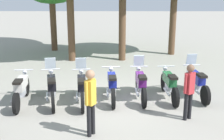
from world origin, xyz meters
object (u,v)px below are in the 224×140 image
motorcycle_1 (52,87)px  motorcycle_5 (169,84)px  motorcycle_0 (21,89)px  motorcycle_4 (141,84)px  motorcycle_3 (112,85)px  motorcycle_6 (196,82)px  person_1 (189,88)px  person_0 (90,98)px  motorcycle_2 (82,87)px

motorcycle_1 → motorcycle_5: size_ratio=0.98×
motorcycle_0 → motorcycle_4: 3.90m
motorcycle_3 → motorcycle_5: 1.94m
motorcycle_4 → motorcycle_1: bearing=95.2°
motorcycle_6 → motorcycle_0: bearing=91.5°
motorcycle_1 → motorcycle_3: motorcycle_1 is taller
person_1 → person_0: bearing=75.9°
motorcycle_4 → person_1: size_ratio=1.36×
motorcycle_0 → motorcycle_4: (3.87, 0.49, 0.01)m
motorcycle_5 → person_0: bearing=133.4°
motorcycle_3 → motorcycle_2: bearing=105.0°
motorcycle_0 → motorcycle_1: size_ratio=1.02×
motorcycle_1 → motorcycle_3: 1.97m
motorcycle_1 → person_0: person_0 is taller
motorcycle_6 → person_1: bearing=152.9°
motorcycle_1 → motorcycle_4: (2.91, 0.39, 0.00)m
motorcycle_4 → motorcycle_5: size_ratio=1.00×
motorcycle_0 → person_1: person_1 is taller
motorcycle_1 → motorcycle_0: bearing=82.8°
motorcycle_5 → motorcycle_4: bearing=87.9°
motorcycle_4 → person_0: bearing=148.0°
motorcycle_0 → person_1: bearing=-108.5°
motorcycle_1 → motorcycle_3: size_ratio=0.98×
motorcycle_2 → person_0: 2.30m
motorcycle_3 → person_1: (2.16, -1.58, 0.43)m
motorcycle_5 → motorcycle_3: bearing=89.3°
motorcycle_5 → person_1: bearing=-176.1°
motorcycle_0 → motorcycle_3: same height
person_1 → motorcycle_4: bearing=2.0°
motorcycle_0 → person_1: size_ratio=1.36×
motorcycle_0 → motorcycle_1: 0.97m
motorcycle_2 → motorcycle_3: (0.97, 0.33, -0.01)m
motorcycle_5 → person_1: size_ratio=1.36×
motorcycle_4 → motorcycle_0: bearing=94.7°
motorcycle_4 → person_1: 2.08m
motorcycle_3 → motorcycle_5: (1.93, 0.10, 0.00)m
motorcycle_4 → person_0: 3.03m
motorcycle_2 → motorcycle_6: bearing=-87.9°
motorcycle_1 → person_0: bearing=-160.1°
motorcycle_2 → motorcycle_3: size_ratio=1.00×
motorcycle_3 → motorcycle_6: bearing=-87.8°
motorcycle_6 → person_1: 2.06m
motorcycle_2 → person_0: (0.47, -2.20, 0.49)m
motorcycle_6 → person_0: bearing=124.2°
motorcycle_3 → person_0: bearing=165.1°
motorcycle_5 → person_1: (0.22, -1.68, 0.43)m
motorcycle_4 → person_0: person_0 is taller
person_1 → motorcycle_2: bearing=34.5°
motorcycle_5 → person_0: 3.62m
motorcycle_6 → person_0: (-3.40, -2.82, 0.49)m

